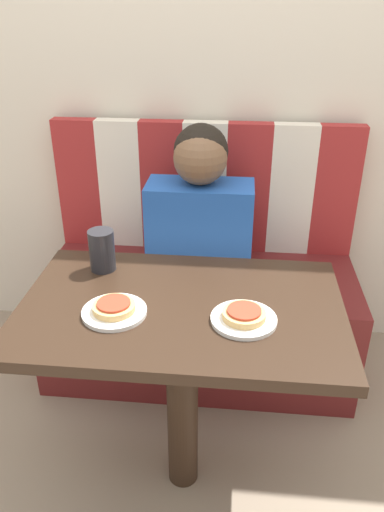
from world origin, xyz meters
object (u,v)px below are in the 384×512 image
Objects in this scene: plate_left at (114,312)px; pizza_right at (244,314)px; plate_right at (244,319)px; person at (200,205)px; drinking_cup at (102,250)px; pizza_left at (114,307)px.

plate_left is 0.35m from pizza_right.
pizza_right is (0.00, 0.00, 0.02)m from plate_right.
plate_left is (-0.18, -0.68, -0.05)m from person.
plate_right is at bearing -75.50° from person.
person is at bearing 58.27° from drinking_cup.
plate_right is 0.51m from drinking_cup.
plate_left is at bearing -104.50° from person.
person is 0.71m from pizza_left.
pizza_right is 0.88× the size of drinking_cup.
pizza_left is at bearing 90.00° from plate_left.
person reaches higher than plate_left.
drinking_cup is at bearing 111.08° from plate_left.
person reaches higher than pizza_left.
person is 0.71m from plate_right.
pizza_left and pizza_right have the same top height.
pizza_left is at bearing 180.00° from pizza_right.
pizza_left reaches higher than plate_left.
plate_right is 1.52× the size of pizza_left.
plate_right is at bearing -90.00° from pizza_right.
plate_left is 1.00× the size of plate_right.
person is 0.52m from drinking_cup.
plate_left and plate_right have the same top height.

